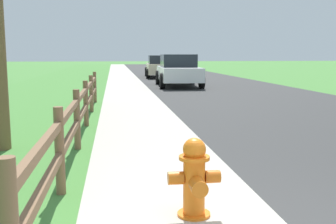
% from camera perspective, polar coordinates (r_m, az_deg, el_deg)
% --- Properties ---
extents(ground_plane, '(120.00, 120.00, 0.00)m').
position_cam_1_polar(ground_plane, '(27.83, -4.37, 4.91)').
color(ground_plane, '#437D36').
extents(road_asphalt, '(7.00, 66.00, 0.01)m').
position_cam_1_polar(road_asphalt, '(30.21, 2.07, 5.20)').
color(road_asphalt, '#303030').
rests_on(road_asphalt, ground).
extents(curb_concrete, '(6.00, 66.00, 0.01)m').
position_cam_1_polar(curb_concrete, '(29.81, -10.39, 5.03)').
color(curb_concrete, '#AEA99B').
rests_on(curb_concrete, ground).
extents(grass_verge, '(5.00, 66.00, 0.00)m').
position_cam_1_polar(grass_verge, '(29.91, -13.27, 4.96)').
color(grass_verge, '#437D36').
rests_on(grass_verge, ground).
extents(fire_hydrant, '(0.52, 0.46, 0.80)m').
position_cam_1_polar(fire_hydrant, '(4.03, 3.77, -9.26)').
color(fire_hydrant, orange).
rests_on(fire_hydrant, ground).
extents(rail_fence, '(0.11, 11.27, 1.02)m').
position_cam_1_polar(rail_fence, '(8.02, -12.10, 0.80)').
color(rail_fence, brown).
rests_on(rail_fence, ground).
extents(parked_suv_white, '(2.20, 4.60, 1.58)m').
position_cam_1_polar(parked_suv_white, '(20.18, 1.48, 5.91)').
color(parked_suv_white, white).
rests_on(parked_suv_white, ground).
extents(parked_car_beige, '(2.30, 5.04, 1.50)m').
position_cam_1_polar(parked_car_beige, '(27.93, -1.02, 6.51)').
color(parked_car_beige, '#C6B793').
rests_on(parked_car_beige, ground).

